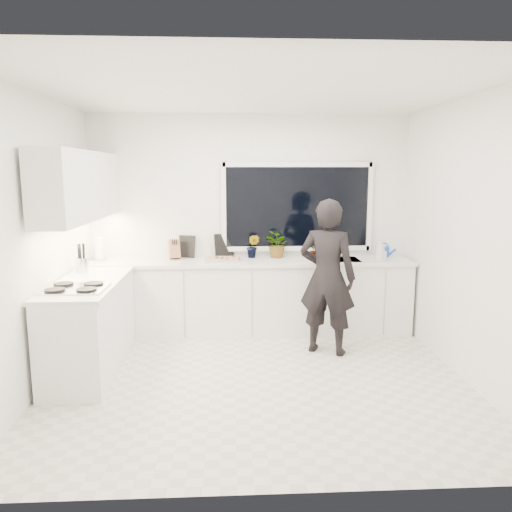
{
  "coord_description": "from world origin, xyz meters",
  "views": [
    {
      "loc": [
        -0.25,
        -4.57,
        2.0
      ],
      "look_at": [
        0.01,
        0.4,
        1.15
      ],
      "focal_mm": 35.0,
      "sensor_mm": 36.0,
      "label": 1
    }
  ],
  "objects": [
    {
      "name": "wall_back",
      "position": [
        0.0,
        1.76,
        1.35
      ],
      "size": [
        4.0,
        0.02,
        2.7
      ],
      "primitive_type": "cube",
      "color": "white",
      "rests_on": "ground"
    },
    {
      "name": "upper_cabinets",
      "position": [
        -1.79,
        0.7,
        1.85
      ],
      "size": [
        0.34,
        2.1,
        0.7
      ],
      "primitive_type": "cube",
      "color": "white",
      "rests_on": "wall_left"
    },
    {
      "name": "person",
      "position": [
        0.8,
        0.71,
        0.86
      ],
      "size": [
        0.74,
        0.63,
        1.71
      ],
      "primitive_type": "imported",
      "rotation": [
        0.0,
        0.0,
        2.71
      ],
      "color": "black",
      "rests_on": "floor"
    },
    {
      "name": "watering_can",
      "position": [
        1.7,
        1.61,
        0.98
      ],
      "size": [
        0.16,
        0.16,
        0.13
      ],
      "primitive_type": "cylinder",
      "rotation": [
        0.0,
        0.0,
        -0.19
      ],
      "color": "blue",
      "rests_on": "countertop_back"
    },
    {
      "name": "pizza",
      "position": [
        -0.34,
        1.42,
        0.95
      ],
      "size": [
        0.4,
        0.3,
        0.01
      ],
      "primitive_type": "cube",
      "rotation": [
        0.0,
        0.0,
        -0.06
      ],
      "color": "#C8451A",
      "rests_on": "pizza_tray"
    },
    {
      "name": "floor",
      "position": [
        0.0,
        0.0,
        -0.01
      ],
      "size": [
        4.0,
        3.5,
        0.02
      ],
      "primitive_type": "cube",
      "color": "beige",
      "rests_on": "ground"
    },
    {
      "name": "faucet",
      "position": [
        1.05,
        1.65,
        1.03
      ],
      "size": [
        0.03,
        0.03,
        0.22
      ],
      "primitive_type": "cylinder",
      "color": "silver",
      "rests_on": "countertop_back"
    },
    {
      "name": "utensil_crock",
      "position": [
        -1.85,
        0.8,
        1.0
      ],
      "size": [
        0.15,
        0.15,
        0.16
      ],
      "primitive_type": "cylinder",
      "rotation": [
        0.0,
        0.0,
        0.21
      ],
      "color": "silver",
      "rests_on": "countertop_left"
    },
    {
      "name": "base_cabinets_left",
      "position": [
        -1.67,
        0.35,
        0.44
      ],
      "size": [
        0.58,
        1.6,
        0.88
      ],
      "primitive_type": "cube",
      "color": "white",
      "rests_on": "floor"
    },
    {
      "name": "wall_right",
      "position": [
        2.01,
        0.0,
        1.35
      ],
      "size": [
        0.02,
        3.5,
        2.7
      ],
      "primitive_type": "cube",
      "color": "white",
      "rests_on": "ground"
    },
    {
      "name": "countertop_back",
      "position": [
        0.0,
        1.44,
        0.9
      ],
      "size": [
        3.94,
        0.62,
        0.04
      ],
      "primitive_type": "cube",
      "color": "silver",
      "rests_on": "base_cabinets_back"
    },
    {
      "name": "soap_bottles",
      "position": [
        1.57,
        1.3,
        1.04
      ],
      "size": [
        0.15,
        0.15,
        0.28
      ],
      "color": "#D8BF66",
      "rests_on": "countertop_back"
    },
    {
      "name": "countertop_left",
      "position": [
        -1.67,
        0.35,
        0.9
      ],
      "size": [
        0.62,
        1.6,
        0.04
      ],
      "primitive_type": "cube",
      "color": "silver",
      "rests_on": "base_cabinets_left"
    },
    {
      "name": "picture_frame_large",
      "position": [
        -0.8,
        1.69,
        1.06
      ],
      "size": [
        0.21,
        0.09,
        0.28
      ],
      "primitive_type": "cube",
      "rotation": [
        0.0,
        0.0,
        -0.34
      ],
      "color": "black",
      "rests_on": "countertop_back"
    },
    {
      "name": "stovetop",
      "position": [
        -1.69,
        -0.0,
        0.94
      ],
      "size": [
        0.56,
        0.48,
        0.03
      ],
      "primitive_type": "cube",
      "color": "black",
      "rests_on": "countertop_left"
    },
    {
      "name": "base_cabinets_back",
      "position": [
        0.0,
        1.45,
        0.44
      ],
      "size": [
        3.92,
        0.58,
        0.88
      ],
      "primitive_type": "cube",
      "color": "white",
      "rests_on": "floor"
    },
    {
      "name": "knife_block",
      "position": [
        -0.95,
        1.59,
        1.03
      ],
      "size": [
        0.15,
        0.14,
        0.22
      ],
      "primitive_type": "cube",
      "rotation": [
        0.0,
        0.0,
        0.32
      ],
      "color": "olive",
      "rests_on": "countertop_back"
    },
    {
      "name": "paper_towel_roll",
      "position": [
        -1.85,
        1.55,
        1.05
      ],
      "size": [
        0.13,
        0.13,
        0.26
      ],
      "primitive_type": "cylinder",
      "rotation": [
        0.0,
        0.0,
        -0.26
      ],
      "color": "white",
      "rests_on": "countertop_back"
    },
    {
      "name": "ceiling",
      "position": [
        0.0,
        0.0,
        2.71
      ],
      "size": [
        4.0,
        3.5,
        0.02
      ],
      "primitive_type": "cube",
      "color": "white",
      "rests_on": "wall_back"
    },
    {
      "name": "pizza_tray",
      "position": [
        -0.34,
        1.42,
        0.94
      ],
      "size": [
        0.44,
        0.33,
        0.03
      ],
      "primitive_type": "cube",
      "rotation": [
        0.0,
        0.0,
        -0.06
      ],
      "color": "silver",
      "rests_on": "countertop_back"
    },
    {
      "name": "wall_left",
      "position": [
        -2.01,
        0.0,
        1.35
      ],
      "size": [
        0.02,
        3.5,
        2.7
      ],
      "primitive_type": "cube",
      "color": "white",
      "rests_on": "ground"
    },
    {
      "name": "herb_plants",
      "position": [
        0.35,
        1.61,
        1.08
      ],
      "size": [
        0.96,
        0.4,
        0.34
      ],
      "color": "#26662D",
      "rests_on": "countertop_back"
    },
    {
      "name": "picture_frame_small",
      "position": [
        -0.33,
        1.69,
        1.07
      ],
      "size": [
        0.24,
        0.12,
        0.3
      ],
      "primitive_type": "cube",
      "rotation": [
        0.0,
        0.0,
        0.42
      ],
      "color": "black",
      "rests_on": "countertop_back"
    },
    {
      "name": "window",
      "position": [
        0.6,
        1.73,
        1.55
      ],
      "size": [
        1.8,
        0.02,
        1.0
      ],
      "primitive_type": "cube",
      "color": "black",
      "rests_on": "wall_back"
    },
    {
      "name": "sink",
      "position": [
        1.05,
        1.45,
        0.87
      ],
      "size": [
        0.58,
        0.42,
        0.14
      ],
      "primitive_type": "cube",
      "color": "silver",
      "rests_on": "countertop_back"
    }
  ]
}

